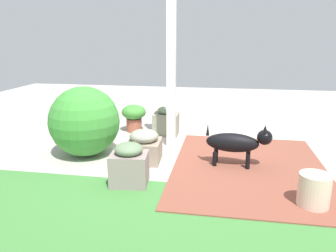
{
  "coord_description": "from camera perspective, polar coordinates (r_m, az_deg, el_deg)",
  "views": [
    {
      "loc": [
        -0.38,
        4.26,
        1.54
      ],
      "look_at": [
        0.34,
        0.11,
        0.39
      ],
      "focal_mm": 35.23,
      "sensor_mm": 36.0,
      "label": 1
    }
  ],
  "objects": [
    {
      "name": "ceramic_urn",
      "position": [
        3.38,
        23.94,
        -10.21
      ],
      "size": [
        0.29,
        0.29,
        0.33
      ],
      "primitive_type": "cylinder",
      "color": "beige",
      "rests_on": "ground"
    },
    {
      "name": "brick_path",
      "position": [
        4.12,
        13.81,
        -7.03
      ],
      "size": [
        1.8,
        2.4,
        0.02
      ],
      "primitive_type": "cube",
      "color": "brown",
      "rests_on": "ground"
    },
    {
      "name": "stone_planter_mid",
      "position": [
        4.18,
        -4.13,
        -3.52
      ],
      "size": [
        0.43,
        0.45,
        0.42
      ],
      "color": "gray",
      "rests_on": "ground"
    },
    {
      "name": "ground_plane",
      "position": [
        4.54,
        4.47,
        -4.63
      ],
      "size": [
        12.0,
        12.0,
        0.0
      ],
      "primitive_type": "plane",
      "color": "#B3ADA3"
    },
    {
      "name": "porch_pillar",
      "position": [
        4.61,
        0.57,
        9.83
      ],
      "size": [
        0.12,
        0.12,
        2.21
      ],
      "primitive_type": "cube",
      "color": "white",
      "rests_on": "ground"
    },
    {
      "name": "stone_planter_nearest",
      "position": [
        5.32,
        -0.32,
        0.76
      ],
      "size": [
        0.41,
        0.37,
        0.46
      ],
      "color": "gray",
      "rests_on": "ground"
    },
    {
      "name": "terracotta_pot_spiky",
      "position": [
        5.32,
        -13.72,
        1.51
      ],
      "size": [
        0.22,
        0.22,
        0.67
      ],
      "color": "#9E5338",
      "rests_on": "ground"
    },
    {
      "name": "dog",
      "position": [
        4.04,
        11.85,
        -2.81
      ],
      "size": [
        0.78,
        0.26,
        0.53
      ],
      "color": "black",
      "rests_on": "ground"
    },
    {
      "name": "terracotta_pot_broad",
      "position": [
        5.51,
        -5.93,
        1.81
      ],
      "size": [
        0.4,
        0.4,
        0.45
      ],
      "color": "#994D3B",
      "rests_on": "ground"
    },
    {
      "name": "round_shrub",
      "position": [
        4.46,
        -14.25,
        0.75
      ],
      "size": [
        0.92,
        0.92,
        0.92
      ],
      "primitive_type": "sphere",
      "color": "#3A8C34",
      "rests_on": "ground"
    },
    {
      "name": "stone_planter_far",
      "position": [
        3.54,
        -6.72,
        -6.67
      ],
      "size": [
        0.42,
        0.36,
        0.47
      ],
      "color": "gray",
      "rests_on": "ground"
    }
  ]
}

